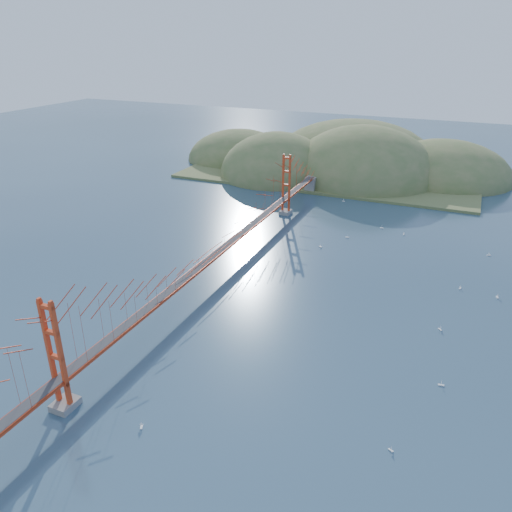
% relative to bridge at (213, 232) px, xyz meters
% --- Properties ---
extents(ground, '(320.00, 320.00, 0.00)m').
position_rel_bridge_xyz_m(ground, '(0.00, -0.18, -7.01)').
color(ground, '#2C4459').
rests_on(ground, ground).
extents(bridge, '(2.20, 94.40, 12.00)m').
position_rel_bridge_xyz_m(bridge, '(0.00, 0.00, 0.00)').
color(bridge, gray).
rests_on(bridge, ground).
extents(far_headlands, '(84.00, 58.00, 25.00)m').
position_rel_bridge_xyz_m(far_headlands, '(2.21, 68.33, -7.01)').
color(far_headlands, olive).
rests_on(far_headlands, ground).
extents(sailboat_12, '(0.60, 0.51, 0.68)m').
position_rel_bridge_xyz_m(sailboat_12, '(8.52, 41.82, -6.86)').
color(sailboat_12, white).
rests_on(sailboat_12, ground).
extents(sailboat_15, '(0.44, 0.52, 0.60)m').
position_rel_bridge_xyz_m(sailboat_15, '(22.89, 27.70, -6.87)').
color(sailboat_15, white).
rests_on(sailboat_15, ground).
extents(sailboat_1, '(0.64, 0.64, 0.67)m').
position_rel_bridge_xyz_m(sailboat_1, '(31.44, -1.91, -6.86)').
color(sailboat_1, white).
rests_on(sailboat_1, ground).
extents(sailboat_14, '(0.53, 0.56, 0.63)m').
position_rel_bridge_xyz_m(sailboat_14, '(33.08, 10.16, -6.86)').
color(sailboat_14, white).
rests_on(sailboat_14, ground).
extents(sailboat_13, '(0.61, 0.53, 0.70)m').
position_rel_bridge_xyz_m(sailboat_13, '(32.46, -12.67, -6.85)').
color(sailboat_13, white).
rests_on(sailboat_13, ground).
extents(sailboat_3, '(0.63, 0.57, 0.72)m').
position_rel_bridge_xyz_m(sailboat_3, '(14.14, 22.39, -6.85)').
color(sailboat_3, white).
rests_on(sailboat_3, ground).
extents(sailboat_6, '(0.53, 0.53, 0.58)m').
position_rel_bridge_xyz_m(sailboat_6, '(29.28, -23.38, -6.87)').
color(sailboat_6, white).
rests_on(sailboat_6, ground).
extents(sailboat_8, '(0.62, 0.57, 0.70)m').
position_rel_bridge_xyz_m(sailboat_8, '(36.64, 23.91, -6.85)').
color(sailboat_8, white).
rests_on(sailboat_8, ground).
extents(sailboat_16, '(0.62, 0.62, 0.66)m').
position_rel_bridge_xyz_m(sailboat_16, '(11.07, 16.57, -6.86)').
color(sailboat_16, white).
rests_on(sailboat_16, ground).
extents(sailboat_5, '(0.57, 0.62, 0.70)m').
position_rel_bridge_xyz_m(sailboat_5, '(37.80, 9.42, -6.86)').
color(sailboat_5, white).
rests_on(sailboat_5, ground).
extents(sailboat_7, '(0.61, 0.52, 0.70)m').
position_rel_bridge_xyz_m(sailboat_7, '(18.74, 29.28, -6.85)').
color(sailboat_7, white).
rests_on(sailboat_7, ground).
extents(sailboat_10, '(0.62, 0.62, 0.69)m').
position_rel_bridge_xyz_m(sailboat_10, '(8.17, -29.52, -6.86)').
color(sailboat_10, white).
rests_on(sailboat_10, ground).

